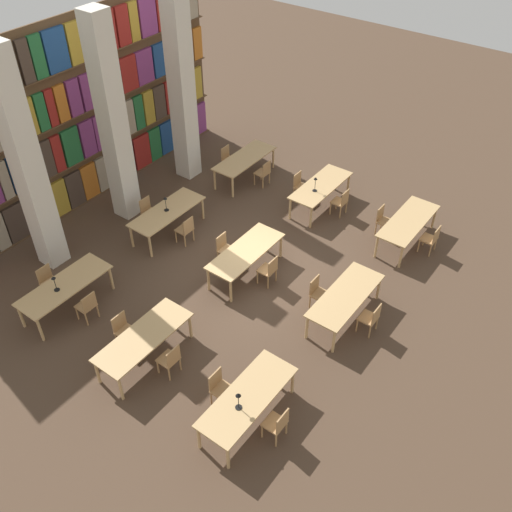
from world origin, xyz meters
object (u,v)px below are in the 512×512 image
object	(u,v)px
chair_12	(87,306)
chair_4	(431,239)
chair_8	(269,270)
desk_lamp_2	(54,281)
reading_table_4	(246,253)
chair_11	(300,185)
pillar_center	(113,122)
chair_2	(371,318)
reading_table_7	(167,213)
reading_table_3	(144,338)
desk_lamp_0	(238,398)
reading_table_5	(321,187)
pillar_left	(27,166)
chair_0	(277,424)
chair_5	(383,220)
chair_14	(186,229)
reading_table_2	(408,222)
chair_13	(49,281)
desk_lamp_3	(165,201)
chair_15	(149,211)
reading_table_6	(65,287)
reading_table_0	(248,398)
chair_16	(264,172)
chair_10	(341,201)
reading_table_1	(345,297)
chair_1	(220,387)
chair_7	(124,330)
chair_3	(318,292)
reading_table_8	(245,160)
chair_9	(225,248)
desk_lamp_1	(315,182)
chair_6	(170,359)

from	to	relation	value
chair_12	chair_4	bearing A→B (deg)	-37.23
chair_8	desk_lamp_2	distance (m)	5.27
reading_table_4	chair_11	distance (m)	3.90
pillar_center	chair_4	size ratio (longest dim) A/B	6.94
chair_2	reading_table_7	size ratio (longest dim) A/B	0.37
reading_table_3	desk_lamp_0	bearing A→B (deg)	-94.26
chair_8	reading_table_5	size ratio (longest dim) A/B	0.37
pillar_left	chair_0	world-z (taller)	pillar_left
chair_5	chair_14	xyz separation A→B (m)	(-3.71, 4.26, 0.00)
reading_table_2	chair_2	bearing A→B (deg)	-167.62
chair_13	desk_lamp_3	world-z (taller)	desk_lamp_3
chair_0	chair_15	xyz separation A→B (m)	(3.61, 7.12, 0.00)
reading_table_6	reading_table_0	bearing A→B (deg)	-89.27
chair_16	chair_14	bearing A→B (deg)	179.98
chair_15	chair_16	xyz separation A→B (m)	(3.72, -1.46, 0.00)
chair_10	chair_14	world-z (taller)	same
reading_table_1	chair_10	world-z (taller)	chair_10
chair_1	chair_8	distance (m)	3.85
chair_13	chair_8	bearing A→B (deg)	130.97
pillar_center	chair_10	distance (m)	6.93
chair_4	reading_table_6	xyz separation A→B (m)	(-7.40, 6.33, 0.23)
pillar_center	chair_7	bearing A→B (deg)	-134.22
chair_3	reading_table_4	bearing A→B (deg)	-88.05
pillar_left	chair_0	xyz separation A→B (m)	(-0.87, -8.08, -2.53)
pillar_left	chair_15	bearing A→B (deg)	-19.24
reading_table_0	chair_3	distance (m)	3.72
reading_table_2	reading_table_8	size ratio (longest dim) A/B	1.00
reading_table_4	chair_10	xyz separation A→B (m)	(3.82, -0.68, -0.23)
desk_lamp_0	reading_table_8	distance (m)	9.51
chair_12	chair_10	bearing A→B (deg)	-19.98
reading_table_0	reading_table_8	bearing A→B (deg)	37.82
chair_5	reading_table_7	size ratio (longest dim) A/B	0.37
chair_4	reading_table_3	distance (m)	8.26
pillar_center	reading_table_2	bearing A→B (deg)	-63.49
reading_table_3	chair_14	xyz separation A→B (m)	(3.72, 2.12, -0.23)
chair_5	chair_8	distance (m)	3.96
chair_9	chair_15	distance (m)	2.87
reading_table_7	reading_table_2	bearing A→B (deg)	-57.27
desk_lamp_0	desk_lamp_3	xyz separation A→B (m)	(3.98, 5.70, 0.01)
desk_lamp_0	chair_5	world-z (taller)	desk_lamp_0
pillar_center	desk_lamp_3	distance (m)	2.55
chair_1	chair_12	xyz separation A→B (m)	(-0.05, 4.09, 0.00)
chair_15	reading_table_6	bearing A→B (deg)	12.88
desk_lamp_1	reading_table_8	bearing A→B (deg)	84.43
pillar_left	chair_13	bearing A→B (deg)	-130.56
reading_table_0	reading_table_3	size ratio (longest dim) A/B	1.00
chair_6	chair_7	distance (m)	1.46
desk_lamp_3	chair_9	bearing A→B (deg)	-91.29
chair_4	chair_8	distance (m)	4.67
desk_lamp_2	desk_lamp_3	distance (m)	3.97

